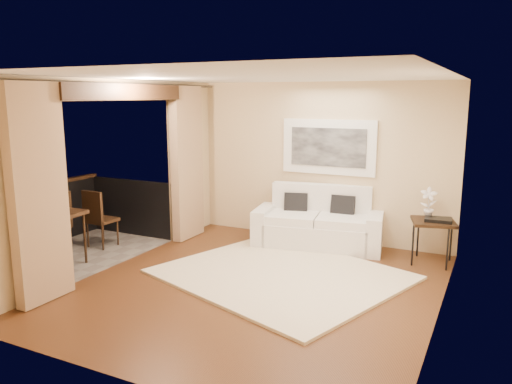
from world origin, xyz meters
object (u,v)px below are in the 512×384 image
Objects in this scene: balcony_chair_far at (97,215)px; bistro_table at (55,218)px; orchid at (429,203)px; balcony_chair_near at (55,219)px; ice_bucket at (49,203)px; sofa at (318,225)px; side_table at (433,224)px.

bistro_table is at bearing 98.90° from balcony_chair_far.
balcony_chair_near is at bearing -155.35° from orchid.
ice_bucket reaches higher than bistro_table.
side_table is (1.82, -0.09, 0.25)m from sofa.
side_table is at bearing -49.14° from orchid.
side_table is 0.33m from orchid.
orchid is 0.58× the size of bistro_table.
ice_bucket reaches higher than sofa.
ice_bucket is (0.15, -0.23, 0.31)m from balcony_chair_near.
balcony_chair_far is 0.93m from ice_bucket.
orchid reaches higher than sofa.
balcony_chair_near is (-3.46, -2.35, 0.24)m from sofa.
orchid is 0.46× the size of balcony_chair_near.
orchid is 5.70m from balcony_chair_near.
sofa is at bearing -179.17° from orchid.
balcony_chair_far reaches higher than side_table.
ice_bucket is at bearing -154.14° from side_table.
sofa reaches higher than balcony_chair_far.
bistro_table is 0.97m from balcony_chair_far.
ice_bucket is (-5.02, -2.60, 0.02)m from orchid.
orchid is at bearing 130.86° from side_table.
balcony_chair_near reaches higher than bistro_table.
side_table is 0.92× the size of bistro_table.
sofa is 4.11m from bistro_table.
side_table is 0.72× the size of balcony_chair_near.
balcony_chair_near is 5.13× the size of ice_bucket.
balcony_chair_far is at bearing 51.01° from balcony_chair_near.
sofa is at bearing 40.61° from bistro_table.
balcony_chair_near reaches higher than balcony_chair_far.
orchid is at bearing 27.39° from ice_bucket.
side_table is at bearing 27.57° from bistro_table.
orchid is 0.49× the size of balcony_chair_far.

